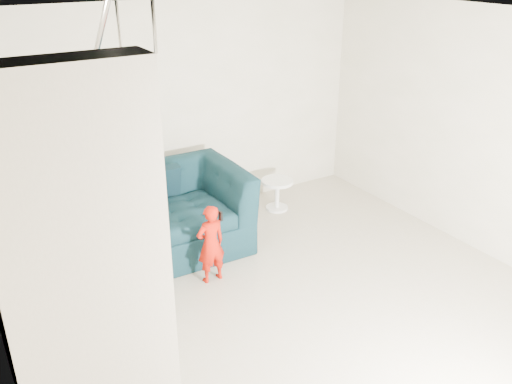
% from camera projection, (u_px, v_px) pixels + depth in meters
% --- Properties ---
extents(floor, '(5.50, 5.50, 0.00)m').
position_uv_depth(floor, '(308.00, 323.00, 5.09)').
color(floor, tan).
rests_on(floor, ground).
extents(ceiling, '(5.50, 5.50, 0.00)m').
position_uv_depth(ceiling, '(323.00, 24.00, 3.98)').
color(ceiling, silver).
rests_on(ceiling, back_wall).
extents(back_wall, '(5.00, 0.00, 5.00)m').
position_uv_depth(back_wall, '(181.00, 114.00, 6.68)').
color(back_wall, '#B4AF92').
rests_on(back_wall, floor).
extents(right_wall, '(0.00, 5.50, 5.50)m').
position_uv_depth(right_wall, '(505.00, 141.00, 5.71)').
color(right_wall, '#B4AF92').
rests_on(right_wall, floor).
extents(armchair, '(1.45, 1.28, 0.93)m').
position_uv_depth(armchair, '(181.00, 210.00, 6.22)').
color(armchair, black).
rests_on(armchair, floor).
extents(toddler, '(0.33, 0.23, 0.87)m').
position_uv_depth(toddler, '(211.00, 244.00, 5.57)').
color(toddler, '#8C0F04').
rests_on(toddler, floor).
extents(side_table, '(0.42, 0.42, 0.42)m').
position_uv_depth(side_table, '(277.00, 190.00, 7.19)').
color(side_table, white).
rests_on(side_table, floor).
extents(staircase, '(1.02, 3.03, 3.62)m').
position_uv_depth(staircase, '(62.00, 269.00, 4.18)').
color(staircase, '#ADA089').
rests_on(staircase, floor).
extents(cushion, '(0.41, 0.20, 0.41)m').
position_uv_depth(cushion, '(163.00, 182.00, 6.34)').
color(cushion, black).
rests_on(cushion, armchair).
extents(throw, '(0.05, 0.47, 0.52)m').
position_uv_depth(throw, '(129.00, 214.00, 5.88)').
color(throw, black).
rests_on(throw, armchair).
extents(phone, '(0.02, 0.05, 0.10)m').
position_uv_depth(phone, '(221.00, 216.00, 5.44)').
color(phone, black).
rests_on(phone, toddler).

